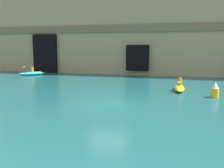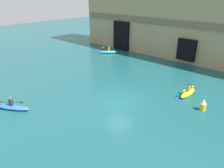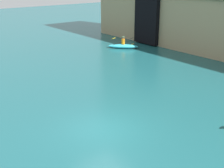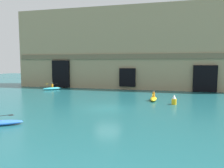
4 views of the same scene
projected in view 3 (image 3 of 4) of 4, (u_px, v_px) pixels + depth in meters
name	position (u px, v px, depth m)	size (l,w,h in m)	color
ground_plane	(103.00, 129.00, 15.55)	(120.00, 120.00, 0.00)	#195156
kayak_cyan	(123.00, 46.00, 32.37)	(2.81, 2.76, 1.23)	#33B2C6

